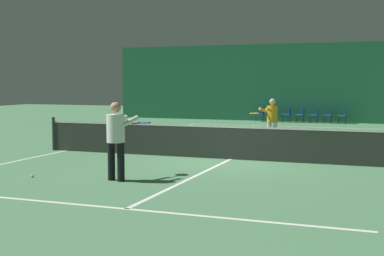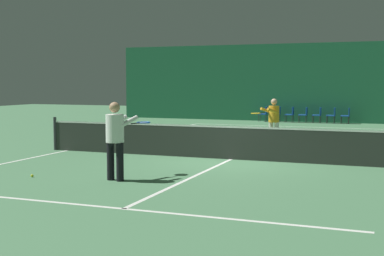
{
  "view_description": "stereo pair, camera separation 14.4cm",
  "coord_description": "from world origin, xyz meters",
  "px_view_note": "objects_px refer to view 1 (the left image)",
  "views": [
    {
      "loc": [
        4.24,
        -14.53,
        2.19
      ],
      "look_at": [
        -0.58,
        -1.59,
        1.01
      ],
      "focal_mm": 50.0,
      "sensor_mm": 36.0,
      "label": 1
    },
    {
      "loc": [
        4.38,
        -14.48,
        2.19
      ],
      "look_at": [
        -0.58,
        -1.59,
        1.01
      ],
      "focal_mm": 50.0,
      "sensor_mm": 36.0,
      "label": 2
    }
  ],
  "objects_px": {
    "courtside_chair_6": "(343,114)",
    "tennis_net": "(231,142)",
    "player_far": "(271,118)",
    "courtside_chair_3": "(301,114)",
    "courtside_chair_2": "(288,113)",
    "courtside_chair_4": "(315,114)",
    "courtside_chair_5": "(329,114)",
    "player_near": "(117,135)",
    "tennis_ball": "(32,176)",
    "courtside_chair_0": "(261,113)",
    "courtside_chair_1": "(274,113)"
  },
  "relations": [
    {
      "from": "courtside_chair_6",
      "to": "tennis_net",
      "type": "bearing_deg",
      "value": -7.27
    },
    {
      "from": "player_far",
      "to": "courtside_chair_3",
      "type": "distance_m",
      "value": 10.89
    },
    {
      "from": "courtside_chair_2",
      "to": "courtside_chair_4",
      "type": "xyz_separation_m",
      "value": [
        1.49,
        0.0,
        0.0
      ]
    },
    {
      "from": "courtside_chair_5",
      "to": "courtside_chair_6",
      "type": "relative_size",
      "value": 1.0
    },
    {
      "from": "player_near",
      "to": "courtside_chair_4",
      "type": "bearing_deg",
      "value": 6.45
    },
    {
      "from": "courtside_chair_4",
      "to": "player_near",
      "type": "bearing_deg",
      "value": -5.61
    },
    {
      "from": "player_near",
      "to": "courtside_chair_3",
      "type": "relative_size",
      "value": 2.09
    },
    {
      "from": "courtside_chair_6",
      "to": "tennis_ball",
      "type": "distance_m",
      "value": 19.96
    },
    {
      "from": "courtside_chair_4",
      "to": "courtside_chair_6",
      "type": "height_order",
      "value": "same"
    },
    {
      "from": "player_far",
      "to": "courtside_chair_3",
      "type": "bearing_deg",
      "value": -150.25
    },
    {
      "from": "player_far",
      "to": "courtside_chair_0",
      "type": "distance_m",
      "value": 11.25
    },
    {
      "from": "courtside_chair_4",
      "to": "courtside_chair_5",
      "type": "relative_size",
      "value": 1.0
    },
    {
      "from": "courtside_chair_3",
      "to": "courtside_chair_2",
      "type": "bearing_deg",
      "value": -90.0
    },
    {
      "from": "player_near",
      "to": "courtside_chair_2",
      "type": "height_order",
      "value": "player_near"
    },
    {
      "from": "tennis_net",
      "to": "courtside_chair_1",
      "type": "xyz_separation_m",
      "value": [
        -1.82,
        14.82,
        -0.03
      ]
    },
    {
      "from": "tennis_net",
      "to": "courtside_chair_4",
      "type": "xyz_separation_m",
      "value": [
        0.41,
        14.82,
        -0.03
      ]
    },
    {
      "from": "courtside_chair_1",
      "to": "courtside_chair_6",
      "type": "xyz_separation_m",
      "value": [
        3.71,
        0.0,
        0.0
      ]
    },
    {
      "from": "player_near",
      "to": "courtside_chair_6",
      "type": "bearing_deg",
      "value": 2.03
    },
    {
      "from": "player_far",
      "to": "courtside_chair_1",
      "type": "relative_size",
      "value": 1.93
    },
    {
      "from": "player_far",
      "to": "courtside_chair_4",
      "type": "relative_size",
      "value": 1.93
    },
    {
      "from": "tennis_net",
      "to": "courtside_chair_6",
      "type": "xyz_separation_m",
      "value": [
        1.89,
        14.82,
        -0.03
      ]
    },
    {
      "from": "courtside_chair_3",
      "to": "courtside_chair_5",
      "type": "height_order",
      "value": "same"
    },
    {
      "from": "courtside_chair_2",
      "to": "courtside_chair_5",
      "type": "distance_m",
      "value": 2.23
    },
    {
      "from": "courtside_chair_6",
      "to": "player_far",
      "type": "bearing_deg",
      "value": -8.19
    },
    {
      "from": "player_far",
      "to": "tennis_net",
      "type": "bearing_deg",
      "value": 21.49
    },
    {
      "from": "courtside_chair_0",
      "to": "courtside_chair_4",
      "type": "xyz_separation_m",
      "value": [
        2.97,
        0.0,
        0.0
      ]
    },
    {
      "from": "courtside_chair_4",
      "to": "courtside_chair_5",
      "type": "bearing_deg",
      "value": 90.0
    },
    {
      "from": "courtside_chair_0",
      "to": "courtside_chair_6",
      "type": "relative_size",
      "value": 1.0
    },
    {
      "from": "player_far",
      "to": "player_near",
      "type": "bearing_deg",
      "value": 13.74
    },
    {
      "from": "player_near",
      "to": "courtside_chair_5",
      "type": "relative_size",
      "value": 2.09
    },
    {
      "from": "courtside_chair_1",
      "to": "courtside_chair_2",
      "type": "bearing_deg",
      "value": 90.0
    },
    {
      "from": "player_far",
      "to": "courtside_chair_0",
      "type": "xyz_separation_m",
      "value": [
        -2.89,
        10.86,
        -0.46
      ]
    },
    {
      "from": "tennis_ball",
      "to": "tennis_net",
      "type": "bearing_deg",
      "value": 51.72
    },
    {
      "from": "courtside_chair_3",
      "to": "courtside_chair_5",
      "type": "xyz_separation_m",
      "value": [
        1.49,
        0.0,
        0.0
      ]
    },
    {
      "from": "courtside_chair_2",
      "to": "tennis_ball",
      "type": "xyz_separation_m",
      "value": [
        -2.39,
        -19.22,
        -0.45
      ]
    },
    {
      "from": "tennis_net",
      "to": "courtside_chair_0",
      "type": "relative_size",
      "value": 14.29
    },
    {
      "from": "courtside_chair_2",
      "to": "tennis_ball",
      "type": "distance_m",
      "value": 19.37
    },
    {
      "from": "tennis_net",
      "to": "player_far",
      "type": "distance_m",
      "value": 4.0
    },
    {
      "from": "tennis_ball",
      "to": "courtside_chair_5",
      "type": "bearing_deg",
      "value": 76.48
    },
    {
      "from": "player_far",
      "to": "courtside_chair_4",
      "type": "xyz_separation_m",
      "value": [
        0.08,
        10.86,
        -0.46
      ]
    },
    {
      "from": "tennis_net",
      "to": "courtside_chair_0",
      "type": "bearing_deg",
      "value": 99.82
    },
    {
      "from": "tennis_net",
      "to": "courtside_chair_6",
      "type": "relative_size",
      "value": 14.29
    },
    {
      "from": "courtside_chair_1",
      "to": "tennis_ball",
      "type": "height_order",
      "value": "courtside_chair_1"
    },
    {
      "from": "player_far",
      "to": "courtside_chair_0",
      "type": "relative_size",
      "value": 1.93
    },
    {
      "from": "courtside_chair_1",
      "to": "courtside_chair_4",
      "type": "distance_m",
      "value": 2.23
    },
    {
      "from": "courtside_chair_4",
      "to": "tennis_ball",
      "type": "distance_m",
      "value": 19.61
    },
    {
      "from": "player_far",
      "to": "courtside_chair_2",
      "type": "relative_size",
      "value": 1.93
    },
    {
      "from": "player_near",
      "to": "tennis_net",
      "type": "bearing_deg",
      "value": -7.61
    },
    {
      "from": "player_near",
      "to": "courtside_chair_1",
      "type": "height_order",
      "value": "player_near"
    },
    {
      "from": "courtside_chair_6",
      "to": "courtside_chair_1",
      "type": "bearing_deg",
      "value": -90.0
    }
  ]
}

